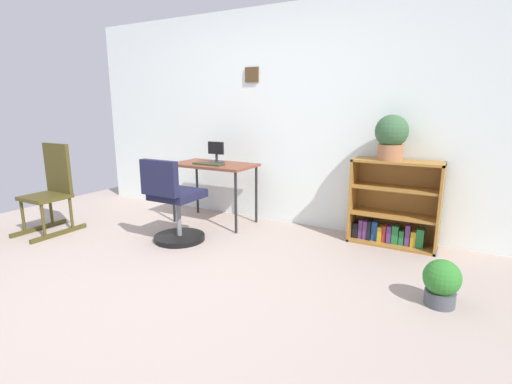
{
  "coord_description": "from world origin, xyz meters",
  "views": [
    {
      "loc": [
        2.08,
        -1.91,
        1.36
      ],
      "look_at": [
        0.37,
        1.16,
        0.57
      ],
      "focal_mm": 26.81,
      "sensor_mm": 36.0,
      "label": 1
    }
  ],
  "objects_px": {
    "potted_plant_on_shelf": "(391,136)",
    "monitor": "(216,153)",
    "office_chair": "(174,206)",
    "potted_plant_floor": "(442,282)",
    "bookshelf_low": "(394,208)",
    "keyboard": "(209,164)",
    "rocking_chair": "(51,189)",
    "desk": "(214,169)"
  },
  "relations": [
    {
      "from": "desk",
      "to": "bookshelf_low",
      "type": "bearing_deg",
      "value": 7.86
    },
    {
      "from": "office_chair",
      "to": "potted_plant_floor",
      "type": "xyz_separation_m",
      "value": [
        2.46,
        -0.09,
        -0.2
      ]
    },
    {
      "from": "keyboard",
      "to": "rocking_chair",
      "type": "height_order",
      "value": "rocking_chair"
    },
    {
      "from": "keyboard",
      "to": "monitor",
      "type": "bearing_deg",
      "value": 97.53
    },
    {
      "from": "monitor",
      "to": "potted_plant_on_shelf",
      "type": "xyz_separation_m",
      "value": [
        1.93,
        0.14,
        0.27
      ]
    },
    {
      "from": "monitor",
      "to": "keyboard",
      "type": "bearing_deg",
      "value": -82.47
    },
    {
      "from": "keyboard",
      "to": "office_chair",
      "type": "xyz_separation_m",
      "value": [
        0.04,
        -0.65,
        -0.34
      ]
    },
    {
      "from": "desk",
      "to": "keyboard",
      "type": "relative_size",
      "value": 2.59
    },
    {
      "from": "potted_plant_on_shelf",
      "to": "keyboard",
      "type": "bearing_deg",
      "value": -170.24
    },
    {
      "from": "desk",
      "to": "bookshelf_low",
      "type": "xyz_separation_m",
      "value": [
        1.97,
        0.27,
        -0.27
      ]
    },
    {
      "from": "monitor",
      "to": "bookshelf_low",
      "type": "distance_m",
      "value": 2.05
    },
    {
      "from": "office_chair",
      "to": "bookshelf_low",
      "type": "bearing_deg",
      "value": 28.12
    },
    {
      "from": "desk",
      "to": "potted_plant_floor",
      "type": "bearing_deg",
      "value": -18.78
    },
    {
      "from": "office_chair",
      "to": "bookshelf_low",
      "type": "relative_size",
      "value": 1.02
    },
    {
      "from": "bookshelf_low",
      "to": "office_chair",
      "type": "bearing_deg",
      "value": -151.88
    },
    {
      "from": "monitor",
      "to": "bookshelf_low",
      "type": "relative_size",
      "value": 0.29
    },
    {
      "from": "monitor",
      "to": "rocking_chair",
      "type": "relative_size",
      "value": 0.25
    },
    {
      "from": "potted_plant_on_shelf",
      "to": "potted_plant_floor",
      "type": "relative_size",
      "value": 1.3
    },
    {
      "from": "potted_plant_on_shelf",
      "to": "monitor",
      "type": "bearing_deg",
      "value": -175.96
    },
    {
      "from": "keyboard",
      "to": "office_chair",
      "type": "distance_m",
      "value": 0.74
    },
    {
      "from": "office_chair",
      "to": "potted_plant_on_shelf",
      "type": "distance_m",
      "value": 2.22
    },
    {
      "from": "rocking_chair",
      "to": "potted_plant_on_shelf",
      "type": "relative_size",
      "value": 2.23
    },
    {
      "from": "rocking_chair",
      "to": "bookshelf_low",
      "type": "distance_m",
      "value": 3.63
    },
    {
      "from": "potted_plant_on_shelf",
      "to": "office_chair",
      "type": "bearing_deg",
      "value": -152.36
    },
    {
      "from": "monitor",
      "to": "bookshelf_low",
      "type": "xyz_separation_m",
      "value": [
        2.0,
        0.19,
        -0.44
      ]
    },
    {
      "from": "rocking_chair",
      "to": "potted_plant_floor",
      "type": "height_order",
      "value": "rocking_chair"
    },
    {
      "from": "rocking_chair",
      "to": "bookshelf_low",
      "type": "relative_size",
      "value": 1.13
    },
    {
      "from": "potted_plant_floor",
      "to": "keyboard",
      "type": "bearing_deg",
      "value": 163.51
    },
    {
      "from": "desk",
      "to": "potted_plant_on_shelf",
      "type": "bearing_deg",
      "value": 6.5
    },
    {
      "from": "bookshelf_low",
      "to": "potted_plant_floor",
      "type": "height_order",
      "value": "bookshelf_low"
    },
    {
      "from": "monitor",
      "to": "rocking_chair",
      "type": "height_order",
      "value": "rocking_chair"
    },
    {
      "from": "office_chair",
      "to": "desk",
      "type": "bearing_deg",
      "value": 92.91
    },
    {
      "from": "potted_plant_floor",
      "to": "rocking_chair",
      "type": "bearing_deg",
      "value": -175.85
    },
    {
      "from": "potted_plant_on_shelf",
      "to": "potted_plant_floor",
      "type": "xyz_separation_m",
      "value": [
        0.59,
        -1.07,
        -0.91
      ]
    },
    {
      "from": "keyboard",
      "to": "potted_plant_on_shelf",
      "type": "bearing_deg",
      "value": 9.76
    },
    {
      "from": "potted_plant_on_shelf",
      "to": "rocking_chair",
      "type": "bearing_deg",
      "value": -157.66
    },
    {
      "from": "keyboard",
      "to": "potted_plant_floor",
      "type": "bearing_deg",
      "value": -16.49
    },
    {
      "from": "desk",
      "to": "potted_plant_on_shelf",
      "type": "height_order",
      "value": "potted_plant_on_shelf"
    },
    {
      "from": "monitor",
      "to": "office_chair",
      "type": "distance_m",
      "value": 0.95
    },
    {
      "from": "keyboard",
      "to": "bookshelf_low",
      "type": "bearing_deg",
      "value": 10.99
    },
    {
      "from": "desk",
      "to": "potted_plant_floor",
      "type": "distance_m",
      "value": 2.68
    },
    {
      "from": "potted_plant_floor",
      "to": "bookshelf_low",
      "type": "bearing_deg",
      "value": 114.99
    }
  ]
}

